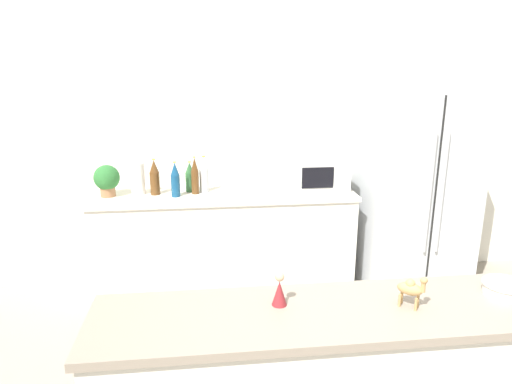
{
  "coord_description": "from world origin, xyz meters",
  "views": [
    {
      "loc": [
        -0.7,
        -1.29,
        1.93
      ],
      "look_at": [
        -0.39,
        1.36,
        1.19
      ],
      "focal_mm": 32.0,
      "sensor_mm": 36.0,
      "label": 1
    }
  ],
  "objects_px": {
    "wise_man_figurine_blue": "(279,291)",
    "refrigerator": "(413,192)",
    "microwave": "(317,173)",
    "fruit_bowl": "(504,288)",
    "paper_towel_roll": "(138,179)",
    "camel_figurine": "(411,288)",
    "potted_plant": "(107,179)",
    "back_bottle_0": "(204,175)",
    "back_bottle_4": "(190,177)",
    "back_bottle_1": "(195,176)",
    "back_bottle_2": "(175,180)",
    "back_bottle_3": "(155,178)"
  },
  "relations": [
    {
      "from": "wise_man_figurine_blue",
      "to": "refrigerator",
      "type": "bearing_deg",
      "value": 52.28
    },
    {
      "from": "microwave",
      "to": "fruit_bowl",
      "type": "relative_size",
      "value": 2.59
    },
    {
      "from": "paper_towel_roll",
      "to": "camel_figurine",
      "type": "xyz_separation_m",
      "value": [
        1.36,
        -2.12,
        0.02
      ]
    },
    {
      "from": "potted_plant",
      "to": "back_bottle_0",
      "type": "distance_m",
      "value": 0.78
    },
    {
      "from": "wise_man_figurine_blue",
      "to": "camel_figurine",
      "type": "bearing_deg",
      "value": -8.66
    },
    {
      "from": "back_bottle_4",
      "to": "back_bottle_1",
      "type": "bearing_deg",
      "value": -59.26
    },
    {
      "from": "potted_plant",
      "to": "back_bottle_2",
      "type": "height_order",
      "value": "back_bottle_2"
    },
    {
      "from": "back_bottle_0",
      "to": "back_bottle_1",
      "type": "relative_size",
      "value": 0.99
    },
    {
      "from": "back_bottle_1",
      "to": "fruit_bowl",
      "type": "relative_size",
      "value": 1.67
    },
    {
      "from": "back_bottle_0",
      "to": "back_bottle_2",
      "type": "xyz_separation_m",
      "value": [
        -0.23,
        -0.11,
        -0.01
      ]
    },
    {
      "from": "potted_plant",
      "to": "fruit_bowl",
      "type": "bearing_deg",
      "value": -44.6
    },
    {
      "from": "back_bottle_2",
      "to": "camel_figurine",
      "type": "bearing_deg",
      "value": -62.38
    },
    {
      "from": "refrigerator",
      "to": "fruit_bowl",
      "type": "relative_size",
      "value": 9.45
    },
    {
      "from": "refrigerator",
      "to": "microwave",
      "type": "distance_m",
      "value": 0.85
    },
    {
      "from": "back_bottle_3",
      "to": "wise_man_figurine_blue",
      "type": "bearing_deg",
      "value": -70.93
    },
    {
      "from": "paper_towel_roll",
      "to": "camel_figurine",
      "type": "relative_size",
      "value": 1.79
    },
    {
      "from": "back_bottle_4",
      "to": "wise_man_figurine_blue",
      "type": "relative_size",
      "value": 1.75
    },
    {
      "from": "potted_plant",
      "to": "paper_towel_roll",
      "type": "height_order",
      "value": "paper_towel_roll"
    },
    {
      "from": "back_bottle_1",
      "to": "back_bottle_3",
      "type": "distance_m",
      "value": 0.33
    },
    {
      "from": "back_bottle_2",
      "to": "microwave",
      "type": "bearing_deg",
      "value": 5.18
    },
    {
      "from": "refrigerator",
      "to": "back_bottle_0",
      "type": "bearing_deg",
      "value": 176.54
    },
    {
      "from": "camel_figurine",
      "to": "back_bottle_1",
      "type": "bearing_deg",
      "value": 113.3
    },
    {
      "from": "paper_towel_roll",
      "to": "back_bottle_0",
      "type": "xyz_separation_m",
      "value": [
        0.54,
        0.01,
        0.02
      ]
    },
    {
      "from": "back_bottle_1",
      "to": "potted_plant",
      "type": "bearing_deg",
      "value": -179.64
    },
    {
      "from": "back_bottle_2",
      "to": "wise_man_figurine_blue",
      "type": "distance_m",
      "value": 2.0
    },
    {
      "from": "back_bottle_2",
      "to": "camel_figurine",
      "type": "relative_size",
      "value": 1.96
    },
    {
      "from": "back_bottle_2",
      "to": "camel_figurine",
      "type": "distance_m",
      "value": 2.27
    },
    {
      "from": "back_bottle_0",
      "to": "back_bottle_2",
      "type": "height_order",
      "value": "back_bottle_0"
    },
    {
      "from": "back_bottle_0",
      "to": "fruit_bowl",
      "type": "relative_size",
      "value": 1.65
    },
    {
      "from": "back_bottle_1",
      "to": "back_bottle_4",
      "type": "height_order",
      "value": "back_bottle_1"
    },
    {
      "from": "back_bottle_4",
      "to": "wise_man_figurine_blue",
      "type": "bearing_deg",
      "value": -78.74
    },
    {
      "from": "microwave",
      "to": "wise_man_figurine_blue",
      "type": "relative_size",
      "value": 3.27
    },
    {
      "from": "paper_towel_roll",
      "to": "microwave",
      "type": "bearing_deg",
      "value": 0.06
    },
    {
      "from": "back_bottle_1",
      "to": "wise_man_figurine_blue",
      "type": "height_order",
      "value": "back_bottle_1"
    },
    {
      "from": "back_bottle_3",
      "to": "wise_man_figurine_blue",
      "type": "xyz_separation_m",
      "value": [
        0.7,
        -2.01,
        -0.01
      ]
    },
    {
      "from": "potted_plant",
      "to": "back_bottle_4",
      "type": "bearing_deg",
      "value": 6.79
    },
    {
      "from": "paper_towel_roll",
      "to": "microwave",
      "type": "height_order",
      "value": "microwave"
    },
    {
      "from": "paper_towel_roll",
      "to": "wise_man_figurine_blue",
      "type": "relative_size",
      "value": 1.78
    },
    {
      "from": "back_bottle_2",
      "to": "back_bottle_4",
      "type": "height_order",
      "value": "back_bottle_2"
    },
    {
      "from": "refrigerator",
      "to": "microwave",
      "type": "height_order",
      "value": "refrigerator"
    },
    {
      "from": "back_bottle_0",
      "to": "back_bottle_1",
      "type": "xyz_separation_m",
      "value": [
        -0.08,
        -0.04,
        0.0
      ]
    },
    {
      "from": "fruit_bowl",
      "to": "camel_figurine",
      "type": "bearing_deg",
      "value": -173.05
    },
    {
      "from": "fruit_bowl",
      "to": "paper_towel_roll",
      "type": "bearing_deg",
      "value": 131.29
    },
    {
      "from": "refrigerator",
      "to": "back_bottle_0",
      "type": "relative_size",
      "value": 5.72
    },
    {
      "from": "refrigerator",
      "to": "back_bottle_4",
      "type": "relative_size",
      "value": 6.82
    },
    {
      "from": "potted_plant",
      "to": "back_bottle_3",
      "type": "xyz_separation_m",
      "value": [
        0.37,
        0.02,
        -0.0
      ]
    },
    {
      "from": "paper_towel_roll",
      "to": "back_bottle_2",
      "type": "bearing_deg",
      "value": -19.12
    },
    {
      "from": "back_bottle_2",
      "to": "wise_man_figurine_blue",
      "type": "height_order",
      "value": "back_bottle_2"
    },
    {
      "from": "refrigerator",
      "to": "camel_figurine",
      "type": "height_order",
      "value": "refrigerator"
    },
    {
      "from": "wise_man_figurine_blue",
      "to": "back_bottle_3",
      "type": "bearing_deg",
      "value": 109.07
    }
  ]
}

